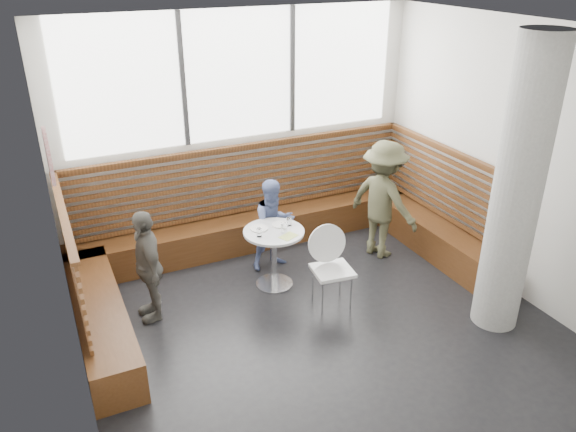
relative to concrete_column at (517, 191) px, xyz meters
name	(u,v)px	position (x,y,z in m)	size (l,w,h in m)	color
room	(331,200)	(-1.85, 0.60, 0.00)	(5.00, 5.00, 3.20)	silver
booth	(263,233)	(-1.85, 2.37, -1.19)	(5.00, 2.50, 1.44)	#452711
concrete_column	(517,191)	(0.00, 0.00, 0.00)	(0.50, 0.50, 3.20)	gray
wall_art	(49,156)	(-4.31, 1.00, 0.70)	(0.50, 0.50, 0.03)	white
cafe_table	(274,246)	(-1.97, 1.74, -1.05)	(0.74, 0.74, 0.77)	silver
cafe_chair	(329,261)	(-1.54, 1.12, -1.03)	(0.46, 0.45, 0.97)	white
adult_man	(383,200)	(-0.32, 1.87, -0.79)	(1.05, 0.60, 1.63)	#4F4E34
child_back	(274,225)	(-1.78, 2.18, -0.99)	(0.60, 0.46, 1.22)	#5D6DA2
child_left	(148,265)	(-3.51, 1.74, -0.94)	(0.78, 0.32, 1.33)	#5E5D56
plate_near	(259,228)	(-2.12, 1.86, -0.83)	(0.22, 0.22, 0.02)	white
plate_far	(280,225)	(-1.84, 1.85, -0.83)	(0.20, 0.20, 0.01)	white
glass_left	(259,232)	(-2.19, 1.68, -0.78)	(0.06, 0.06, 0.10)	white
glass_mid	(284,228)	(-1.88, 1.65, -0.77)	(0.08, 0.08, 0.12)	white
glass_right	(289,222)	(-1.74, 1.80, -0.78)	(0.06, 0.06, 0.10)	white
menu_card	(288,236)	(-1.88, 1.53, -0.83)	(0.21, 0.15, 0.00)	#A5C64C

